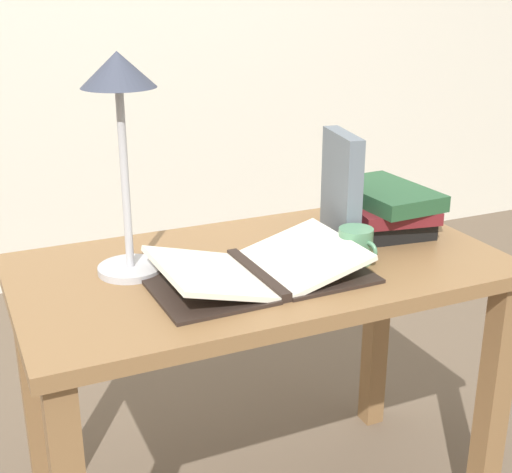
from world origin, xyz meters
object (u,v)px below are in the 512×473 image
(book_stack_tall, at_px, (385,208))
(book_standing_upright, at_px, (341,188))
(open_book, at_px, (257,270))
(coffee_mug, at_px, (356,245))
(reading_lamp, at_px, (120,108))

(book_stack_tall, distance_m, book_standing_upright, 0.16)
(open_book, relative_size, book_stack_tall, 1.68)
(book_stack_tall, bearing_deg, coffee_mug, -140.01)
(reading_lamp, xyz_separation_m, coffee_mug, (0.50, -0.16, -0.33))
(book_stack_tall, height_order, book_standing_upright, book_standing_upright)
(book_standing_upright, bearing_deg, open_book, -145.26)
(open_book, distance_m, reading_lamp, 0.46)
(open_book, xyz_separation_m, coffee_mug, (0.25, -0.01, 0.02))
(open_book, height_order, reading_lamp, reading_lamp)
(open_book, relative_size, book_standing_upright, 1.77)
(book_stack_tall, relative_size, book_standing_upright, 1.05)
(book_standing_upright, distance_m, reading_lamp, 0.59)
(book_stack_tall, xyz_separation_m, book_standing_upright, (-0.15, -0.01, 0.08))
(book_standing_upright, xyz_separation_m, reading_lamp, (-0.54, 0.02, 0.24))
(book_stack_tall, xyz_separation_m, reading_lamp, (-0.68, 0.00, 0.31))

